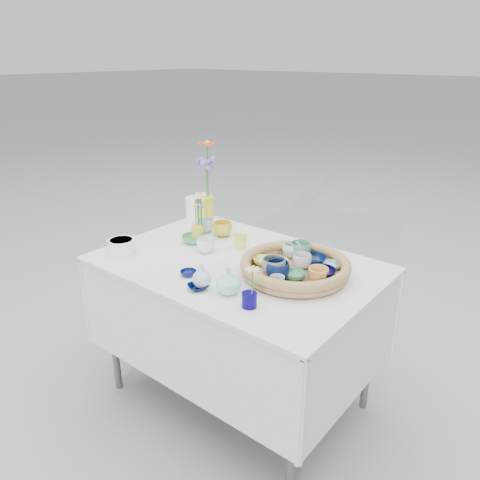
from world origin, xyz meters
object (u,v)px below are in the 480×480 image
Objects in this scene: display_table at (238,396)px; bud_vase_seafoam at (228,281)px; wicker_tray at (295,267)px; tall_vase_yellow at (206,211)px.

bud_vase_seafoam is (0.16, -0.25, 0.82)m from display_table.
wicker_tray is at bearing 67.73° from bud_vase_seafoam.
tall_vase_yellow is (-0.60, 0.52, 0.03)m from bud_vase_seafoam.
wicker_tray is 0.76m from tall_vase_yellow.
bud_vase_seafoam is at bearing -112.27° from wicker_tray.
wicker_tray is at bearing -17.10° from tall_vase_yellow.
display_table is at bearing 122.19° from bud_vase_seafoam.
tall_vase_yellow is (-0.45, 0.27, 0.85)m from display_table.
display_table is 1.00m from tall_vase_yellow.
wicker_tray is (0.28, 0.05, 0.80)m from display_table.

